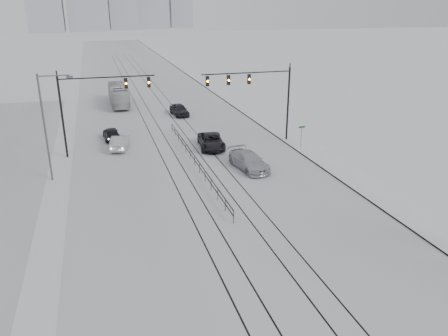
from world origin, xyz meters
TOP-DOWN VIEW (x-y plane):
  - road at (0.00, 60.00)m, footprint 22.00×260.00m
  - sidewalk_east at (13.50, 60.00)m, footprint 5.00×260.00m
  - curb at (11.05, 60.00)m, footprint 0.10×260.00m
  - tram_rails at (-0.00, 40.00)m, footprint 5.30×180.00m
  - traffic_mast_ne at (8.15, 34.99)m, footprint 9.60×0.37m
  - traffic_mast_nw at (-8.52, 36.00)m, footprint 9.10×0.37m
  - street_light_west at (-12.20, 30.00)m, footprint 2.73×0.25m
  - median_fence at (0.00, 30.00)m, footprint 0.06×24.00m
  - street_sign at (11.80, 32.00)m, footprint 0.70×0.06m
  - sedan_sb_inner at (-6.99, 40.84)m, footprint 1.92×4.18m
  - sedan_sb_outer at (-6.33, 37.13)m, footprint 2.37×4.56m
  - sedan_nb_front at (2.85, 34.73)m, footprint 3.06×5.56m
  - sedan_nb_right at (4.54, 27.72)m, footprint 2.95×5.58m
  - sedan_nb_far at (2.41, 49.91)m, footprint 2.29×4.70m
  - box_truck at (-4.99, 58.93)m, footprint 2.58×10.62m

SIDE VIEW (x-z plane):
  - road at x=0.00m, z-range 0.00..0.02m
  - tram_rails at x=0.00m, z-range 0.02..0.03m
  - curb at x=11.05m, z-range 0.00..0.12m
  - sidewalk_east at x=13.50m, z-range 0.00..0.16m
  - median_fence at x=0.00m, z-range 0.03..1.03m
  - sedan_sb_inner at x=-6.99m, z-range 0.00..1.39m
  - sedan_sb_outer at x=-6.33m, z-range 0.00..1.43m
  - sedan_nb_front at x=2.85m, z-range 0.00..1.47m
  - sedan_nb_right at x=4.54m, z-range 0.00..1.54m
  - sedan_nb_far at x=2.41m, z-range 0.00..1.55m
  - box_truck at x=-4.99m, z-range 0.00..2.95m
  - street_sign at x=11.80m, z-range 0.41..2.81m
  - street_light_west at x=-12.20m, z-range 0.71..9.71m
  - traffic_mast_nw at x=-8.52m, z-range 1.57..9.57m
  - traffic_mast_ne at x=8.15m, z-range 1.76..9.76m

